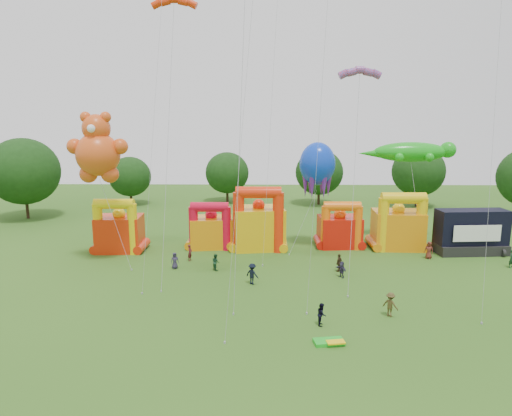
{
  "coord_description": "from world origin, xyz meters",
  "views": [
    {
      "loc": [
        -1.62,
        -23.62,
        14.68
      ],
      "look_at": [
        -2.37,
        18.0,
        6.58
      ],
      "focal_mm": 32.0,
      "sensor_mm": 36.0,
      "label": 1
    }
  ],
  "objects_px": {
    "stage_trailer": "(471,232)",
    "spectator_0": "(175,261)",
    "teddy_bear_kite": "(105,182)",
    "bouncy_castle_0": "(119,231)",
    "bouncy_castle_2": "(259,225)",
    "spectator_4": "(339,263)",
    "gecko_kite": "(412,162)",
    "octopus_kite": "(311,194)"
  },
  "relations": [
    {
      "from": "stage_trailer",
      "to": "spectator_0",
      "type": "bearing_deg",
      "value": -169.39
    },
    {
      "from": "teddy_bear_kite",
      "to": "spectator_0",
      "type": "distance_m",
      "value": 10.48
    },
    {
      "from": "bouncy_castle_0",
      "to": "stage_trailer",
      "type": "bearing_deg",
      "value": -0.25
    },
    {
      "from": "bouncy_castle_2",
      "to": "teddy_bear_kite",
      "type": "xyz_separation_m",
      "value": [
        -15.25,
        -6.04,
        5.73
      ]
    },
    {
      "from": "bouncy_castle_0",
      "to": "bouncy_castle_2",
      "type": "xyz_separation_m",
      "value": [
        15.71,
        1.28,
        0.44
      ]
    },
    {
      "from": "stage_trailer",
      "to": "teddy_bear_kite",
      "type": "bearing_deg",
      "value": -173.26
    },
    {
      "from": "spectator_4",
      "to": "gecko_kite",
      "type": "bearing_deg",
      "value": 176.0
    },
    {
      "from": "bouncy_castle_0",
      "to": "octopus_kite",
      "type": "distance_m",
      "value": 22.03
    },
    {
      "from": "stage_trailer",
      "to": "teddy_bear_kite",
      "type": "distance_m",
      "value": 39.6
    },
    {
      "from": "bouncy_castle_2",
      "to": "spectator_4",
      "type": "relative_size",
      "value": 4.2
    },
    {
      "from": "gecko_kite",
      "to": "octopus_kite",
      "type": "height_order",
      "value": "octopus_kite"
    },
    {
      "from": "gecko_kite",
      "to": "stage_trailer",
      "type": "bearing_deg",
      "value": -47.31
    },
    {
      "from": "bouncy_castle_2",
      "to": "stage_trailer",
      "type": "xyz_separation_m",
      "value": [
        23.6,
        -1.45,
        -0.42
      ]
    },
    {
      "from": "bouncy_castle_0",
      "to": "gecko_kite",
      "type": "xyz_separation_m",
      "value": [
        34.1,
        5.48,
        7.28
      ]
    },
    {
      "from": "teddy_bear_kite",
      "to": "spectator_4",
      "type": "bearing_deg",
      "value": -4.77
    },
    {
      "from": "bouncy_castle_0",
      "to": "spectator_0",
      "type": "height_order",
      "value": "bouncy_castle_0"
    },
    {
      "from": "gecko_kite",
      "to": "spectator_0",
      "type": "height_order",
      "value": "gecko_kite"
    },
    {
      "from": "stage_trailer",
      "to": "gecko_kite",
      "type": "bearing_deg",
      "value": 132.69
    },
    {
      "from": "octopus_kite",
      "to": "spectator_4",
      "type": "bearing_deg",
      "value": -75.46
    },
    {
      "from": "bouncy_castle_0",
      "to": "teddy_bear_kite",
      "type": "distance_m",
      "value": 7.8
    },
    {
      "from": "bouncy_castle_0",
      "to": "bouncy_castle_2",
      "type": "bearing_deg",
      "value": 4.66
    },
    {
      "from": "octopus_kite",
      "to": "stage_trailer",
      "type": "bearing_deg",
      "value": -5.25
    },
    {
      "from": "bouncy_castle_0",
      "to": "bouncy_castle_2",
      "type": "relative_size",
      "value": 0.84
    },
    {
      "from": "bouncy_castle_0",
      "to": "gecko_kite",
      "type": "height_order",
      "value": "gecko_kite"
    },
    {
      "from": "spectator_0",
      "to": "bouncy_castle_2",
      "type": "bearing_deg",
      "value": 20.45
    },
    {
      "from": "bouncy_castle_2",
      "to": "octopus_kite",
      "type": "bearing_deg",
      "value": 1.73
    },
    {
      "from": "stage_trailer",
      "to": "spectator_0",
      "type": "xyz_separation_m",
      "value": [
        -31.88,
        -5.97,
        -1.56
      ]
    },
    {
      "from": "bouncy_castle_0",
      "to": "spectator_4",
      "type": "relative_size",
      "value": 3.51
    },
    {
      "from": "teddy_bear_kite",
      "to": "octopus_kite",
      "type": "relative_size",
      "value": 1.27
    },
    {
      "from": "stage_trailer",
      "to": "gecko_kite",
      "type": "relative_size",
      "value": 0.65
    },
    {
      "from": "bouncy_castle_2",
      "to": "spectator_4",
      "type": "distance_m",
      "value": 11.46
    },
    {
      "from": "teddy_bear_kite",
      "to": "octopus_kite",
      "type": "xyz_separation_m",
      "value": [
        21.13,
        6.22,
        -2.1
      ]
    },
    {
      "from": "teddy_bear_kite",
      "to": "octopus_kite",
      "type": "bearing_deg",
      "value": 16.39
    },
    {
      "from": "stage_trailer",
      "to": "octopus_kite",
      "type": "xyz_separation_m",
      "value": [
        -17.71,
        1.63,
        4.04
      ]
    },
    {
      "from": "teddy_bear_kite",
      "to": "spectator_4",
      "type": "distance_m",
      "value": 24.55
    },
    {
      "from": "bouncy_castle_2",
      "to": "octopus_kite",
      "type": "distance_m",
      "value": 6.92
    },
    {
      "from": "spectator_4",
      "to": "teddy_bear_kite",
      "type": "bearing_deg",
      "value": -58.33
    },
    {
      "from": "teddy_bear_kite",
      "to": "octopus_kite",
      "type": "distance_m",
      "value": 22.13
    },
    {
      "from": "spectator_4",
      "to": "octopus_kite",
      "type": "bearing_deg",
      "value": -129.02
    },
    {
      "from": "bouncy_castle_0",
      "to": "octopus_kite",
      "type": "xyz_separation_m",
      "value": [
        21.6,
        1.46,
        4.06
      ]
    },
    {
      "from": "spectator_0",
      "to": "bouncy_castle_0",
      "type": "bearing_deg",
      "value": 119.04
    },
    {
      "from": "teddy_bear_kite",
      "to": "gecko_kite",
      "type": "xyz_separation_m",
      "value": [
        33.63,
        10.24,
        1.11
      ]
    }
  ]
}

